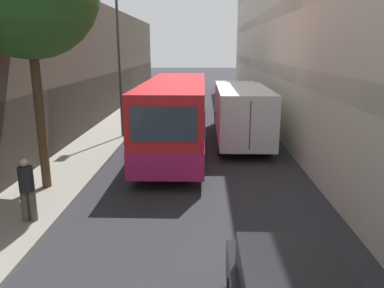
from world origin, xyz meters
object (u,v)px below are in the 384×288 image
at_px(bus, 176,115).
at_px(street_lamp, 118,34).
at_px(pedestrian, 27,188).
at_px(box_truck, 240,110).
at_px(panel_van, 188,96).

distance_m(bus, street_lamp, 5.06).
distance_m(pedestrian, street_lamp, 10.41).
bearing_deg(street_lamp, box_truck, 0.17).
height_order(box_truck, panel_van, box_truck).
bearing_deg(box_truck, bus, -142.30).
bearing_deg(box_truck, street_lamp, -179.83).
height_order(box_truck, street_lamp, street_lamp).
xyz_separation_m(pedestrian, street_lamp, (0.38, 9.57, 4.08)).
bearing_deg(box_truck, pedestrian, -123.19).
relative_size(bus, panel_van, 2.47).
bearing_deg(panel_van, pedestrian, -100.20).
relative_size(panel_van, pedestrian, 2.47).
relative_size(bus, street_lamp, 1.40).
bearing_deg(pedestrian, panel_van, 79.80).
bearing_deg(street_lamp, pedestrian, -92.29).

